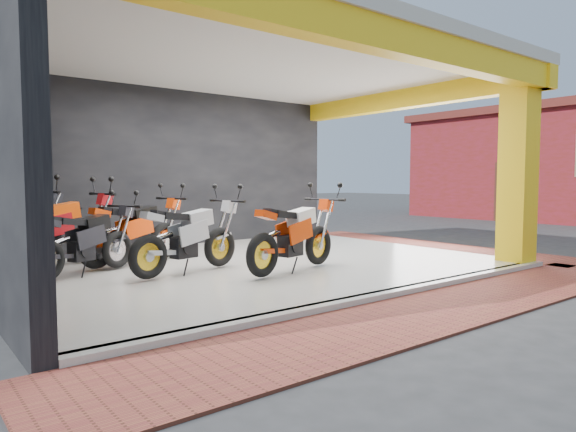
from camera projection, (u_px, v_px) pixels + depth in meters
name	position (u px, v px, depth m)	size (l,w,h in m)	color
ground	(332.00, 286.00, 7.42)	(80.00, 80.00, 0.00)	#2D2D30
showroom_floor	(254.00, 265.00, 8.99)	(8.00, 6.00, 0.10)	white
showroom_ceiling	(253.00, 59.00, 8.74)	(8.40, 6.40, 0.20)	beige
back_wall	(174.00, 170.00, 11.30)	(8.20, 0.20, 3.50)	black
corner_column	(518.00, 168.00, 9.02)	(0.50, 0.50, 3.50)	yellow
header_beam_front	(388.00, 38.00, 6.41)	(8.40, 0.30, 0.40)	yellow
header_beam_right	(405.00, 99.00, 11.22)	(0.30, 6.40, 0.40)	yellow
floor_kerb	(386.00, 295.00, 6.62)	(8.00, 0.20, 0.10)	white
paver_front	(437.00, 310.00, 6.01)	(9.00, 1.40, 0.03)	brown
paver_right	(424.00, 245.00, 11.94)	(1.40, 7.00, 0.03)	brown
moto_hero	(318.00, 226.00, 8.51)	(2.18, 0.81, 1.33)	red
moto_row_a	(220.00, 228.00, 8.34)	(2.14, 0.79, 1.31)	#A2A5AA
moto_row_b	(117.00, 232.00, 8.20)	(1.99, 0.74, 1.21)	black
moto_row_c	(92.00, 221.00, 8.92)	(2.34, 0.87, 1.43)	#B11218
moto_row_d	(164.00, 223.00, 9.24)	(2.16, 0.80, 1.32)	#E03B09
moto_row_e	(42.00, 219.00, 9.20)	(2.40, 0.89, 1.47)	black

